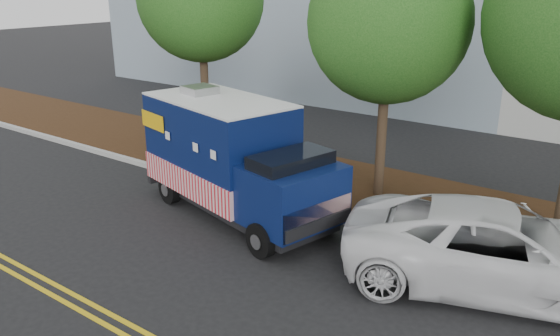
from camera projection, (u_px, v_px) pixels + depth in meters
The scene contains 9 objects.
ground at pixel (269, 230), 13.04m from camera, with size 120.00×120.00×0.00m, color black.
curb at pixel (302, 208), 14.09m from camera, with size 120.00×0.18×0.15m, color #9E9E99.
mulch_strip at pixel (342, 185), 15.70m from camera, with size 120.00×4.00×0.15m, color black.
centerline_near at pixel (118, 318), 9.63m from camera, with size 120.00×0.10×0.01m, color gold.
centerline_far at pixel (106, 325), 9.44m from camera, with size 120.00×0.10×0.01m, color gold.
tree_b at pixel (389, 23), 13.44m from camera, with size 4.04×4.04×6.69m.
sign_post at pixel (257, 148), 15.27m from camera, with size 0.06×0.06×2.40m, color #473828.
food_truck at pixel (232, 160), 13.67m from camera, with size 6.14×3.45×3.06m.
white_car at pixel (500, 248), 10.39m from camera, with size 2.71×5.89×1.64m, color silver.
Camera 1 is at (7.16, -9.44, 5.66)m, focal length 35.00 mm.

